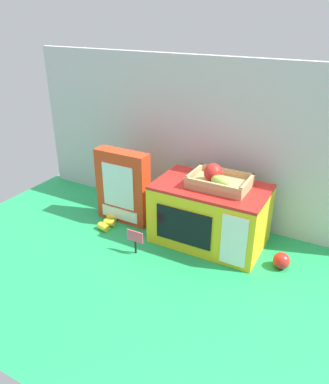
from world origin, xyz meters
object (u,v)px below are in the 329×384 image
(price_sign, at_px, (135,239))
(loose_toy_banana, at_px, (108,222))
(toy_microwave, at_px, (210,214))
(loose_toy_apple, at_px, (281,261))
(cookie_set_box, at_px, (123,187))
(food_groups_crate, at_px, (218,180))

(price_sign, relative_size, loose_toy_banana, 0.76)
(toy_microwave, xyz_separation_m, loose_toy_apple, (0.30, -0.04, -0.09))
(loose_toy_banana, bearing_deg, loose_toy_apple, 4.71)
(toy_microwave, distance_m, cookie_set_box, 0.40)
(price_sign, height_order, loose_toy_apple, price_sign)
(food_groups_crate, relative_size, loose_toy_apple, 3.63)
(toy_microwave, height_order, loose_toy_apple, toy_microwave)
(cookie_set_box, relative_size, price_sign, 3.25)
(food_groups_crate, bearing_deg, loose_toy_banana, -167.58)
(food_groups_crate, distance_m, price_sign, 0.39)
(cookie_set_box, xyz_separation_m, loose_toy_apple, (0.70, -0.02, -0.13))
(toy_microwave, xyz_separation_m, cookie_set_box, (-0.40, -0.02, 0.04))
(toy_microwave, bearing_deg, food_groups_crate, -0.66)
(price_sign, bearing_deg, toy_microwave, 45.98)
(cookie_set_box, bearing_deg, loose_toy_banana, -113.36)
(cookie_set_box, height_order, loose_toy_banana, cookie_set_box)
(price_sign, bearing_deg, loose_toy_banana, 151.38)
(cookie_set_box, distance_m, loose_toy_banana, 0.17)
(toy_microwave, xyz_separation_m, loose_toy_banana, (-0.43, -0.10, -0.11))
(toy_microwave, distance_m, loose_toy_apple, 0.32)
(toy_microwave, distance_m, loose_toy_banana, 0.46)
(toy_microwave, height_order, cookie_set_box, cookie_set_box)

